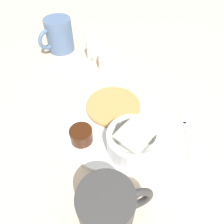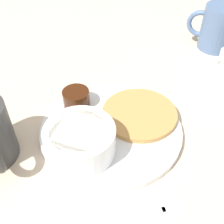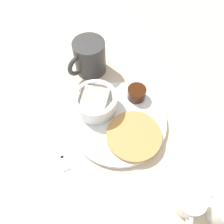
{
  "view_description": "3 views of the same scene",
  "coord_description": "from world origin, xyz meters",
  "px_view_note": "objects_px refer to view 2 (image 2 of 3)",
  "views": [
    {
      "loc": [
        0.15,
        0.27,
        0.39
      ],
      "look_at": [
        0.01,
        -0.01,
        0.05
      ],
      "focal_mm": 35.0,
      "sensor_mm": 36.0,
      "label": 1
    },
    {
      "loc": [
        -0.22,
        0.24,
        0.35
      ],
      "look_at": [
        0.01,
        -0.02,
        0.03
      ],
      "focal_mm": 45.0,
      "sensor_mm": 36.0,
      "label": 2
    },
    {
      "loc": [
        -0.23,
        -0.13,
        0.48
      ],
      "look_at": [
        -0.0,
        0.02,
        0.04
      ],
      "focal_mm": 35.0,
      "sensor_mm": 36.0,
      "label": 3
    }
  ],
  "objects_px": {
    "fork": "(153,212)",
    "second_mug": "(218,28)",
    "plate": "(111,130)",
    "bowl": "(80,140)",
    "creamer_pitcher_near": "(221,83)"
  },
  "relations": [
    {
      "from": "bowl",
      "to": "creamer_pitcher_near",
      "type": "relative_size",
      "value": 1.42
    },
    {
      "from": "plate",
      "to": "second_mug",
      "type": "distance_m",
      "value": 0.38
    },
    {
      "from": "fork",
      "to": "creamer_pitcher_near",
      "type": "bearing_deg",
      "value": -79.33
    },
    {
      "from": "second_mug",
      "to": "bowl",
      "type": "bearing_deg",
      "value": 91.11
    },
    {
      "from": "plate",
      "to": "creamer_pitcher_near",
      "type": "xyz_separation_m",
      "value": [
        -0.08,
        -0.22,
        0.02
      ]
    },
    {
      "from": "second_mug",
      "to": "creamer_pitcher_near",
      "type": "bearing_deg",
      "value": 120.27
    },
    {
      "from": "plate",
      "to": "creamer_pitcher_near",
      "type": "relative_size",
      "value": 3.15
    },
    {
      "from": "bowl",
      "to": "creamer_pitcher_near",
      "type": "xyz_separation_m",
      "value": [
        -0.08,
        -0.28,
        -0.01
      ]
    },
    {
      "from": "plate",
      "to": "bowl",
      "type": "xyz_separation_m",
      "value": [
        -0.0,
        0.07,
        0.03
      ]
    },
    {
      "from": "plate",
      "to": "fork",
      "type": "relative_size",
      "value": 1.99
    },
    {
      "from": "plate",
      "to": "creamer_pitcher_near",
      "type": "distance_m",
      "value": 0.23
    },
    {
      "from": "bowl",
      "to": "second_mug",
      "type": "bearing_deg",
      "value": -88.89
    },
    {
      "from": "fork",
      "to": "second_mug",
      "type": "height_order",
      "value": "second_mug"
    },
    {
      "from": "plate",
      "to": "second_mug",
      "type": "height_order",
      "value": "second_mug"
    },
    {
      "from": "plate",
      "to": "second_mug",
      "type": "bearing_deg",
      "value": -88.71
    }
  ]
}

